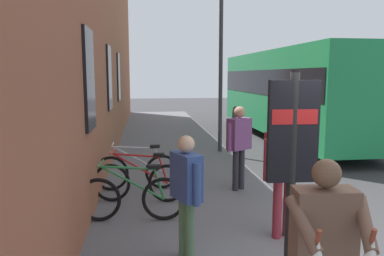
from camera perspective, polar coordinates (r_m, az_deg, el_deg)
ground at (r=11.03m, az=12.10°, el=-5.05°), size 60.00×60.00×0.00m
sidewalk_pavement at (r=12.39m, az=-3.15°, el=-3.16°), size 24.00×3.50×0.12m
station_facade at (r=13.21m, az=-12.72°, el=12.57°), size 22.00×0.65×7.11m
bicycle_far_end at (r=6.21m, az=-9.16°, el=-10.44°), size 0.48×1.77×0.97m
bicycle_by_door at (r=7.08m, az=-7.99°, el=-8.08°), size 0.48×1.76×0.97m
bicycle_beside_lamp at (r=7.83m, az=-8.35°, el=-6.53°), size 0.48×1.77×0.97m
transit_info_sign at (r=4.16m, az=15.08°, el=-2.62°), size 0.11×0.55×2.40m
city_bus at (r=14.99m, az=14.79°, el=5.70°), size 10.53×2.74×3.35m
pedestrian_by_facade at (r=4.77m, az=-0.89°, el=-8.61°), size 0.57×0.39×1.61m
pedestrian_near_bus at (r=7.66m, az=7.20°, el=-1.73°), size 0.47×0.57×1.73m
pedestrian_crossing_street at (r=5.51m, az=13.86°, el=-5.25°), size 0.39×0.66×1.81m
tourist_with_hotdogs at (r=3.27m, az=19.52°, el=-15.80°), size 0.61×0.65×1.71m
street_lamp at (r=11.52m, az=4.44°, el=12.76°), size 0.28×0.28×5.61m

